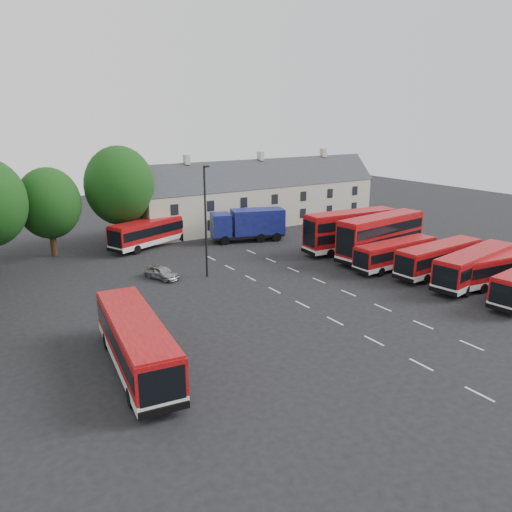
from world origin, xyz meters
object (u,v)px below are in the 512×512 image
object	(u,v)px
bus_west	(136,339)
box_truck	(249,223)
silver_car	(161,272)
lamppost	(206,219)
bus_dd_south	(381,234)

from	to	relation	value
bus_west	box_truck	bearing A→B (deg)	-36.51
silver_car	lamppost	distance (m)	6.52
bus_dd_south	lamppost	size ratio (longest dim) A/B	1.11
bus_dd_south	lamppost	bearing A→B (deg)	159.65
box_truck	silver_car	distance (m)	16.79
lamppost	bus_west	bearing A→B (deg)	-130.06
lamppost	bus_dd_south	bearing A→B (deg)	-13.26
bus_west	box_truck	xyz separation A→B (m)	(22.41, 23.79, 0.16)
bus_dd_south	silver_car	xyz separation A→B (m)	(-22.29, 5.99, -2.02)
box_truck	silver_car	world-z (taller)	box_truck
bus_west	silver_car	distance (m)	17.53
lamppost	silver_car	bearing A→B (deg)	157.05
box_truck	bus_dd_south	bearing A→B (deg)	-44.26
bus_west	lamppost	distance (m)	18.60
bus_west	lamppost	world-z (taller)	lamppost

